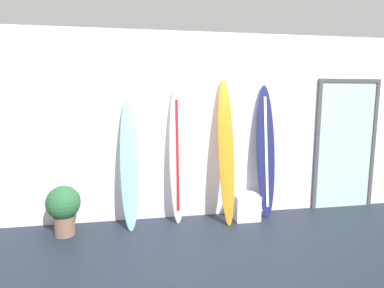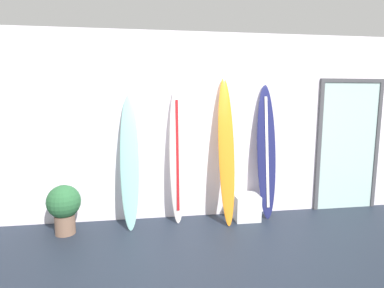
{
  "view_description": "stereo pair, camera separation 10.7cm",
  "coord_description": "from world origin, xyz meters",
  "views": [
    {
      "loc": [
        -0.96,
        -3.51,
        1.85
      ],
      "look_at": [
        -0.16,
        0.95,
        1.18
      ],
      "focal_mm": 29.71,
      "sensor_mm": 36.0,
      "label": 1
    },
    {
      "loc": [
        -0.85,
        -3.53,
        1.85
      ],
      "look_at": [
        -0.16,
        0.95,
        1.18
      ],
      "focal_mm": 29.71,
      "sensor_mm": 36.0,
      "label": 2
    }
  ],
  "objects": [
    {
      "name": "surfboard_navy",
      "position": [
        1.0,
        1.01,
        1.01
      ],
      "size": [
        0.3,
        0.34,
        2.04
      ],
      "color": "navy",
      "rests_on": "ground"
    },
    {
      "name": "display_block_left",
      "position": [
        0.67,
        0.94,
        0.19
      ],
      "size": [
        0.38,
        0.38,
        0.38
      ],
      "color": "silver",
      "rests_on": "ground"
    },
    {
      "name": "wall_back",
      "position": [
        0.0,
        1.3,
        1.4
      ],
      "size": [
        7.2,
        0.2,
        2.8
      ],
      "primitive_type": "cube",
      "color": "white",
      "rests_on": "ground"
    },
    {
      "name": "potted_plant",
      "position": [
        -1.94,
        0.8,
        0.4
      ],
      "size": [
        0.45,
        0.45,
        0.68
      ],
      "color": "brown",
      "rests_on": "ground"
    },
    {
      "name": "ground",
      "position": [
        0.0,
        0.0,
        -0.02
      ],
      "size": [
        8.0,
        8.0,
        0.04
      ],
      "primitive_type": "cube",
      "color": "#1F2734"
    },
    {
      "name": "surfboard_ivory",
      "position": [
        -0.37,
        1.02,
        0.99
      ],
      "size": [
        0.24,
        0.3,
        2.01
      ],
      "color": "silver",
      "rests_on": "ground"
    },
    {
      "name": "surfboard_seafoam",
      "position": [
        -1.05,
        0.95,
        0.92
      ],
      "size": [
        0.27,
        0.46,
        1.88
      ],
      "color": "#82BFB7",
      "rests_on": "ground"
    },
    {
      "name": "glass_door",
      "position": [
        2.47,
        1.18,
        1.1
      ],
      "size": [
        1.1,
        0.06,
        2.14
      ],
      "color": "silver",
      "rests_on": "ground"
    },
    {
      "name": "surfboard_sunset",
      "position": [
        0.34,
        0.92,
        1.05
      ],
      "size": [
        0.24,
        0.51,
        2.14
      ],
      "color": "orange",
      "rests_on": "ground"
    }
  ]
}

